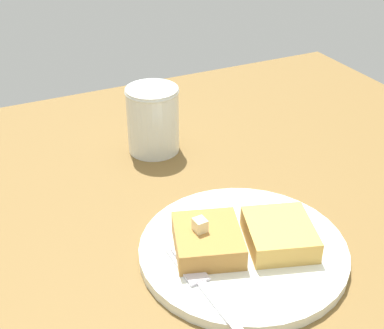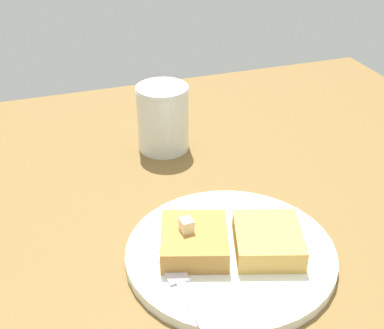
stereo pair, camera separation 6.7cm
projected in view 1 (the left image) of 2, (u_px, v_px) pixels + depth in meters
table_surface at (215, 285)px, 56.70cm from camera, size 106.04×106.04×2.06cm
plate at (243, 250)px, 58.94cm from camera, size 22.99×22.99×1.18cm
toast_slice_left at (208, 240)px, 57.58cm from camera, size 9.18×9.70×2.52cm
toast_slice_middle at (279, 234)px, 58.47cm from camera, size 9.18×9.70×2.52cm
butter_pat_primary at (200, 225)px, 56.66cm from camera, size 1.39×1.52×1.42cm
fork at (205, 288)px, 52.86cm from camera, size 2.38×16.05×0.36cm
syrup_jar at (153, 121)px, 77.17cm from camera, size 7.69×7.69×9.77cm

